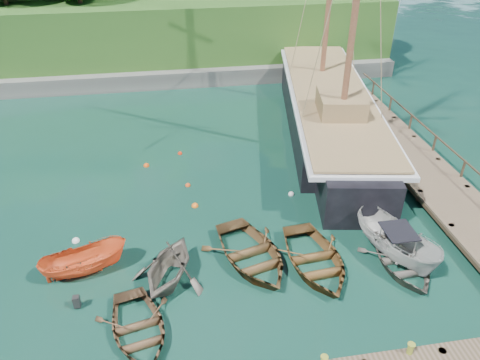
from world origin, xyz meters
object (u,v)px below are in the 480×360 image
object	(u,v)px
motorboat_orange	(87,272)
schooner	(329,114)
rowboat_2	(251,261)
cabin_boat_white	(393,256)
rowboat_0	(139,335)
rowboat_3	(400,267)
rowboat_1	(170,280)
rowboat_4	(314,266)

from	to	relation	value
motorboat_orange	schooner	xyz separation A→B (m)	(14.45, 11.59, 1.15)
rowboat_2	cabin_boat_white	bearing A→B (deg)	-22.64
rowboat_2	schooner	size ratio (longest dim) A/B	0.17
motorboat_orange	cabin_boat_white	xyz separation A→B (m)	(13.30, -1.17, 0.00)
rowboat_0	schooner	distance (m)	19.59
schooner	rowboat_0	bearing A→B (deg)	-118.61
rowboat_2	rowboat_3	distance (m)	6.43
rowboat_0	schooner	xyz separation A→B (m)	(12.20, 15.28, 1.15)
rowboat_1	rowboat_4	size ratio (longest dim) A/B	0.77
rowboat_1	rowboat_0	bearing A→B (deg)	-91.44
rowboat_4	motorboat_orange	distance (m)	9.70
rowboat_0	cabin_boat_white	world-z (taller)	cabin_boat_white
rowboat_0	rowboat_4	world-z (taller)	rowboat_4
rowboat_2	rowboat_3	xyz separation A→B (m)	(6.28, -1.39, 0.00)
rowboat_1	rowboat_3	distance (m)	9.86
rowboat_2	cabin_boat_white	world-z (taller)	cabin_boat_white
cabin_boat_white	schooner	bearing A→B (deg)	65.53
rowboat_2	cabin_boat_white	distance (m)	6.32
rowboat_3	rowboat_4	distance (m)	3.73
rowboat_4	rowboat_3	bearing A→B (deg)	-15.07
rowboat_1	motorboat_orange	world-z (taller)	rowboat_1
rowboat_3	rowboat_0	bearing A→B (deg)	-171.78
rowboat_4	cabin_boat_white	distance (m)	3.67
rowboat_1	rowboat_3	world-z (taller)	rowboat_1
rowboat_2	rowboat_4	bearing A→B (deg)	-32.25
rowboat_2	cabin_boat_white	size ratio (longest dim) A/B	1.06
rowboat_1	rowboat_2	xyz separation A→B (m)	(3.54, 0.60, 0.00)
rowboat_4	rowboat_0	bearing A→B (deg)	-166.63
rowboat_3	rowboat_4	size ratio (longest dim) A/B	0.85
rowboat_2	cabin_boat_white	xyz separation A→B (m)	(6.28, -0.72, 0.00)
rowboat_2	schooner	xyz separation A→B (m)	(7.43, 12.04, 1.15)
rowboat_0	rowboat_2	xyz separation A→B (m)	(4.77, 3.23, 0.00)
rowboat_1	rowboat_2	size ratio (longest dim) A/B	0.75
motorboat_orange	schooner	distance (m)	18.56
schooner	motorboat_orange	bearing A→B (deg)	-131.26
rowboat_4	motorboat_orange	xyz separation A→B (m)	(-9.63, 1.21, 0.00)
rowboat_2	schooner	distance (m)	14.20
rowboat_1	schooner	size ratio (longest dim) A/B	0.13
rowboat_2	motorboat_orange	xyz separation A→B (m)	(-7.02, 0.45, 0.00)
rowboat_0	motorboat_orange	bearing A→B (deg)	108.59
rowboat_3	rowboat_4	world-z (taller)	rowboat_4
rowboat_3	schooner	world-z (taller)	schooner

